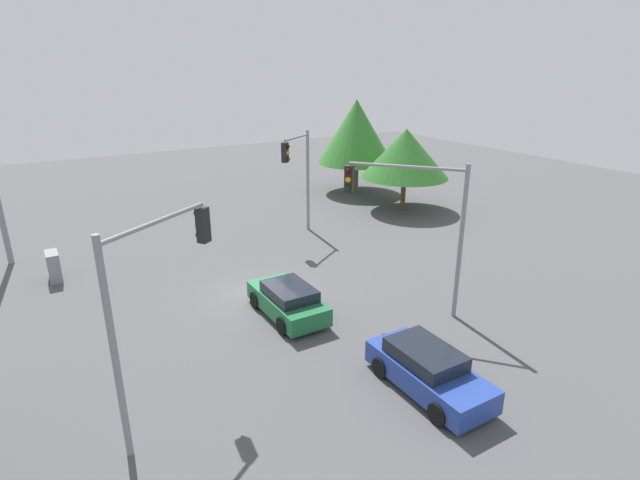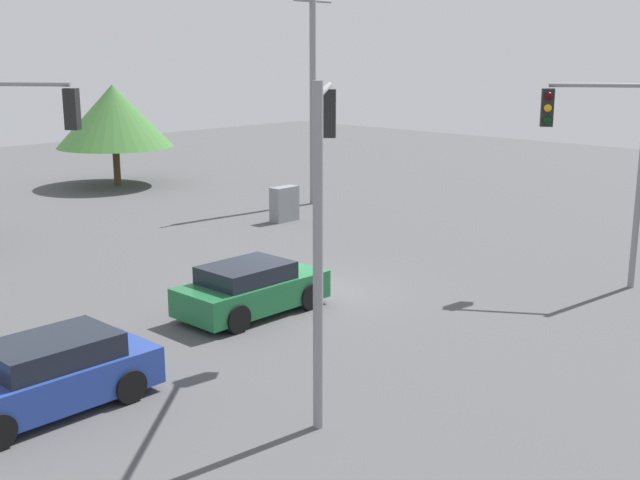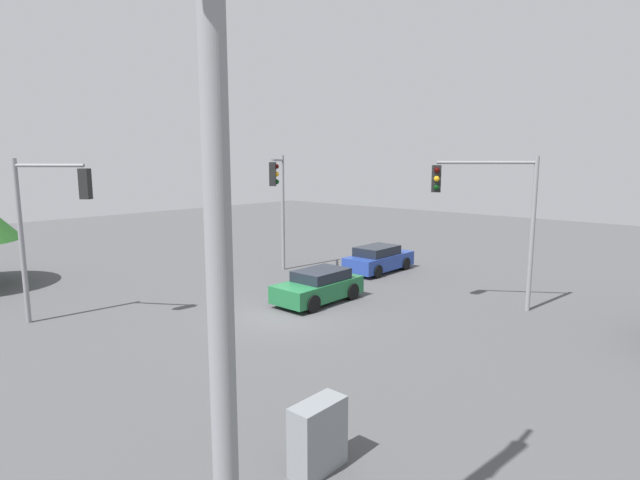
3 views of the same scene
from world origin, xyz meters
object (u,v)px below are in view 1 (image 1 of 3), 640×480
object	(u,v)px
sedan_blue	(428,370)
traffic_signal_cross	(154,286)
traffic_signal_aux	(414,210)
sedan_green	(288,300)
electrical_cabinet	(54,266)
traffic_signal_main	(299,167)

from	to	relation	value
sedan_blue	traffic_signal_cross	xyz separation A→B (m)	(-2.77, -7.24, 3.48)
traffic_signal_aux	sedan_green	bearing A→B (deg)	24.85
sedan_green	electrical_cabinet	distance (m)	11.59
traffic_signal_main	traffic_signal_aux	size ratio (longest dim) A/B	0.97
sedan_green	traffic_signal_aux	world-z (taller)	traffic_signal_aux
sedan_blue	traffic_signal_aux	distance (m)	6.43
sedan_green	traffic_signal_aux	distance (m)	6.11
traffic_signal_cross	electrical_cabinet	size ratio (longest dim) A/B	4.38
traffic_signal_main	traffic_signal_aux	world-z (taller)	traffic_signal_aux
traffic_signal_main	electrical_cabinet	xyz separation A→B (m)	(-0.12, -12.94, -3.34)
sedan_green	traffic_signal_aux	bearing A→B (deg)	-24.69
sedan_blue	electrical_cabinet	bearing A→B (deg)	-58.60
electrical_cabinet	traffic_signal_main	bearing A→B (deg)	89.45
sedan_green	traffic_signal_aux	size ratio (longest dim) A/B	0.65
traffic_signal_main	electrical_cabinet	world-z (taller)	traffic_signal_main
sedan_green	traffic_signal_cross	world-z (taller)	traffic_signal_cross
sedan_green	traffic_signal_cross	xyz separation A→B (m)	(3.70, -5.74, 3.50)
sedan_blue	traffic_signal_cross	world-z (taller)	traffic_signal_cross
sedan_blue	traffic_signal_cross	bearing A→B (deg)	-20.96
traffic_signal_aux	electrical_cabinet	bearing A→B (deg)	8.32
traffic_signal_main	traffic_signal_aux	xyz separation A→B (m)	(10.57, -0.74, 0.25)
sedan_green	traffic_signal_aux	xyz separation A→B (m)	(2.06, 4.48, 3.61)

